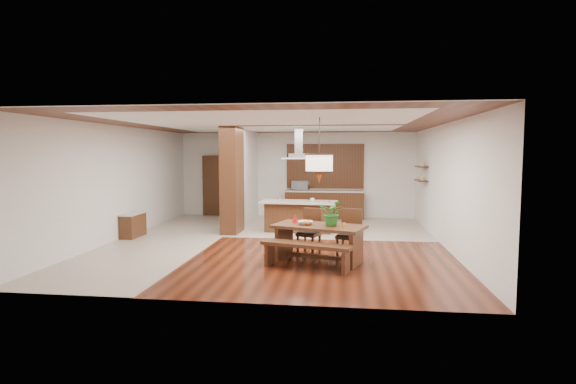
# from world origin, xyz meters

# --- Properties ---
(room_shell) EXTENTS (9.00, 9.04, 2.92)m
(room_shell) POSITION_xyz_m (0.00, 0.00, 2.06)
(room_shell) COLOR #38150A
(room_shell) RESTS_ON ground
(tile_hallway) EXTENTS (2.50, 9.00, 0.01)m
(tile_hallway) POSITION_xyz_m (-2.75, 0.00, 0.01)
(tile_hallway) COLOR #BBAE9C
(tile_hallway) RESTS_ON ground
(tile_kitchen) EXTENTS (5.50, 4.00, 0.01)m
(tile_kitchen) POSITION_xyz_m (1.25, 2.50, 0.01)
(tile_kitchen) COLOR #BBAE9C
(tile_kitchen) RESTS_ON ground
(soffit_band) EXTENTS (8.00, 9.00, 0.02)m
(soffit_band) POSITION_xyz_m (0.00, 0.00, 2.88)
(soffit_band) COLOR #3B190E
(soffit_band) RESTS_ON room_shell
(partition_pier) EXTENTS (0.45, 1.00, 2.90)m
(partition_pier) POSITION_xyz_m (-1.40, 1.20, 1.45)
(partition_pier) COLOR #321B0E
(partition_pier) RESTS_ON ground
(partition_stub) EXTENTS (0.18, 2.40, 2.90)m
(partition_stub) POSITION_xyz_m (-1.40, 3.30, 1.45)
(partition_stub) COLOR silver
(partition_stub) RESTS_ON ground
(hallway_console) EXTENTS (0.37, 0.88, 0.63)m
(hallway_console) POSITION_xyz_m (-3.81, 0.20, 0.32)
(hallway_console) COLOR #321B0E
(hallway_console) RESTS_ON ground
(hallway_doorway) EXTENTS (1.10, 0.20, 2.10)m
(hallway_doorway) POSITION_xyz_m (-2.70, 4.40, 1.05)
(hallway_doorway) COLOR #321B0E
(hallway_doorway) RESTS_ON ground
(rear_counter) EXTENTS (2.60, 0.62, 0.95)m
(rear_counter) POSITION_xyz_m (1.00, 4.20, 0.48)
(rear_counter) COLOR #321B0E
(rear_counter) RESTS_ON ground
(kitchen_window) EXTENTS (2.60, 0.08, 1.50)m
(kitchen_window) POSITION_xyz_m (1.00, 4.46, 1.75)
(kitchen_window) COLOR brown
(kitchen_window) RESTS_ON room_shell
(shelf_lower) EXTENTS (0.26, 0.90, 0.04)m
(shelf_lower) POSITION_xyz_m (3.87, 2.60, 1.40)
(shelf_lower) COLOR #321B0E
(shelf_lower) RESTS_ON room_shell
(shelf_upper) EXTENTS (0.26, 0.90, 0.04)m
(shelf_upper) POSITION_xyz_m (3.87, 2.60, 1.80)
(shelf_upper) COLOR #321B0E
(shelf_upper) RESTS_ON room_shell
(dining_table) EXTENTS (1.99, 1.42, 0.75)m
(dining_table) POSITION_xyz_m (1.16, -1.83, 0.55)
(dining_table) COLOR #321B0E
(dining_table) RESTS_ON ground
(dining_bench) EXTENTS (1.81, 0.88, 0.50)m
(dining_bench) POSITION_xyz_m (0.96, -2.45, 0.25)
(dining_bench) COLOR #321B0E
(dining_bench) RESTS_ON ground
(dining_chair_left) EXTENTS (0.57, 0.57, 0.99)m
(dining_chair_left) POSITION_xyz_m (0.91, -1.17, 0.50)
(dining_chair_left) COLOR #321B0E
(dining_chair_left) RESTS_ON ground
(dining_chair_right) EXTENTS (0.57, 0.57, 1.02)m
(dining_chair_right) POSITION_xyz_m (1.76, -1.45, 0.51)
(dining_chair_right) COLOR #321B0E
(dining_chair_right) RESTS_ON ground
(pendant_lantern) EXTENTS (0.64, 0.64, 1.31)m
(pendant_lantern) POSITION_xyz_m (1.16, -1.83, 2.25)
(pendant_lantern) COLOR beige
(pendant_lantern) RESTS_ON room_shell
(foliage_plant) EXTENTS (0.56, 0.52, 0.52)m
(foliage_plant) POSITION_xyz_m (1.43, -1.89, 1.01)
(foliage_plant) COLOR #246A23
(foliage_plant) RESTS_ON dining_table
(fruit_bowl) EXTENTS (0.32, 0.32, 0.07)m
(fruit_bowl) POSITION_xyz_m (0.89, -1.81, 0.79)
(fruit_bowl) COLOR beige
(fruit_bowl) RESTS_ON dining_table
(napkin_cone) EXTENTS (0.15, 0.15, 0.19)m
(napkin_cone) POSITION_xyz_m (0.65, -1.59, 0.85)
(napkin_cone) COLOR #AE120C
(napkin_cone) RESTS_ON dining_table
(gold_ornament) EXTENTS (0.07, 0.07, 0.10)m
(gold_ornament) POSITION_xyz_m (1.66, -2.11, 0.80)
(gold_ornament) COLOR gold
(gold_ornament) RESTS_ON dining_table
(kitchen_island) EXTENTS (2.16, 1.06, 0.87)m
(kitchen_island) POSITION_xyz_m (0.41, 1.56, 0.44)
(kitchen_island) COLOR #321B0E
(kitchen_island) RESTS_ON ground
(range_hood) EXTENTS (0.90, 0.55, 0.87)m
(range_hood) POSITION_xyz_m (0.41, 1.56, 2.46)
(range_hood) COLOR silver
(range_hood) RESTS_ON room_shell
(island_cup) EXTENTS (0.13, 0.13, 0.09)m
(island_cup) POSITION_xyz_m (0.79, 1.48, 0.91)
(island_cup) COLOR white
(island_cup) RESTS_ON kitchen_island
(microwave) EXTENTS (0.58, 0.41, 0.31)m
(microwave) POSITION_xyz_m (0.19, 4.20, 1.11)
(microwave) COLOR silver
(microwave) RESTS_ON rear_counter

